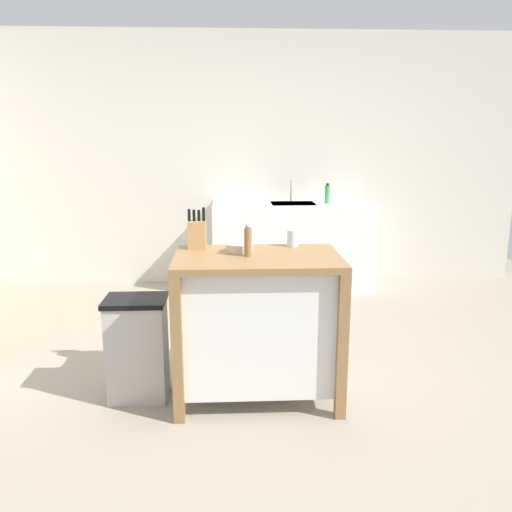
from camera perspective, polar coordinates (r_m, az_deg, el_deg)
The scene contains 11 objects.
ground_plane at distance 3.44m, azimuth 1.56°, elevation -13.97°, with size 6.70×6.70×0.00m, color gray.
wall_back at distance 5.59m, azimuth -0.33°, elevation 10.42°, with size 5.70×0.10×2.60m, color beige.
kitchen_island at distance 3.12m, azimuth 0.18°, elevation -6.90°, with size 0.96×0.63×0.88m.
knife_block at distance 3.20m, azimuth -6.50°, elevation 2.45°, with size 0.11×0.09×0.25m.
bowl_ceramic_wide at distance 3.10m, azimuth -1.83°, elevation 0.95°, with size 0.16×0.16×0.05m.
drinking_cup at distance 3.26m, azimuth 4.05°, elevation 1.98°, with size 0.07×0.07×0.10m.
pepper_grinder at distance 2.98m, azimuth -0.89°, elevation 1.68°, with size 0.04×0.04×0.19m.
trash_bin at distance 3.25m, azimuth -12.86°, elevation -9.80°, with size 0.36×0.28×0.63m.
sink_counter at distance 5.38m, azimuth 3.98°, elevation 1.13°, with size 1.62×0.60×0.89m.
sink_faucet at distance 5.43m, azimuth 3.90°, elevation 7.16°, with size 0.02×0.02×0.22m.
bottle_hand_soap at distance 5.30m, azimuth 7.83°, elevation 6.74°, with size 0.05×0.05×0.20m.
Camera 1 is at (-0.24, -3.05, 1.56)m, focal length 36.46 mm.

